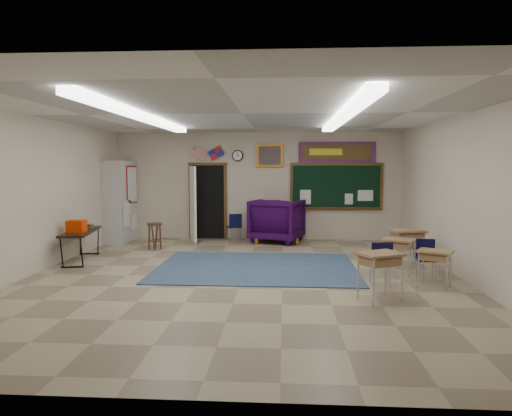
# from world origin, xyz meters

# --- Properties ---
(floor) EXTENTS (9.00, 9.00, 0.00)m
(floor) POSITION_xyz_m (0.00, 0.00, 0.00)
(floor) COLOR tan
(floor) RESTS_ON ground
(back_wall) EXTENTS (8.00, 0.04, 3.00)m
(back_wall) POSITION_xyz_m (0.00, 4.50, 1.50)
(back_wall) COLOR beige
(back_wall) RESTS_ON floor
(front_wall) EXTENTS (8.00, 0.04, 3.00)m
(front_wall) POSITION_xyz_m (0.00, -4.50, 1.50)
(front_wall) COLOR beige
(front_wall) RESTS_ON floor
(left_wall) EXTENTS (0.04, 9.00, 3.00)m
(left_wall) POSITION_xyz_m (-4.00, 0.00, 1.50)
(left_wall) COLOR beige
(left_wall) RESTS_ON floor
(right_wall) EXTENTS (0.04, 9.00, 3.00)m
(right_wall) POSITION_xyz_m (4.00, 0.00, 1.50)
(right_wall) COLOR beige
(right_wall) RESTS_ON floor
(ceiling) EXTENTS (8.00, 9.00, 0.04)m
(ceiling) POSITION_xyz_m (0.00, 0.00, 3.00)
(ceiling) COLOR silver
(ceiling) RESTS_ON back_wall
(area_rug) EXTENTS (4.00, 3.00, 0.02)m
(area_rug) POSITION_xyz_m (0.20, 0.80, 0.01)
(area_rug) COLOR #364F68
(area_rug) RESTS_ON floor
(fluorescent_strips) EXTENTS (3.86, 6.00, 0.10)m
(fluorescent_strips) POSITION_xyz_m (0.00, 0.00, 2.94)
(fluorescent_strips) COLOR white
(fluorescent_strips) RESTS_ON ceiling
(doorway) EXTENTS (1.10, 0.89, 2.16)m
(doorway) POSITION_xyz_m (-1.50, 4.35, 1.06)
(doorway) COLOR black
(doorway) RESTS_ON back_wall
(chalkboard) EXTENTS (2.55, 0.14, 1.30)m
(chalkboard) POSITION_xyz_m (2.20, 4.46, 1.46)
(chalkboard) COLOR #543618
(chalkboard) RESTS_ON back_wall
(bulletin_board) EXTENTS (2.10, 0.05, 0.55)m
(bulletin_board) POSITION_xyz_m (2.20, 4.47, 2.45)
(bulletin_board) COLOR red
(bulletin_board) RESTS_ON back_wall
(framed_art_print) EXTENTS (0.75, 0.05, 0.65)m
(framed_art_print) POSITION_xyz_m (0.35, 4.47, 2.35)
(framed_art_print) COLOR #A66D20
(framed_art_print) RESTS_ON back_wall
(wall_clock) EXTENTS (0.32, 0.05, 0.32)m
(wall_clock) POSITION_xyz_m (-0.55, 4.47, 2.35)
(wall_clock) COLOR black
(wall_clock) RESTS_ON back_wall
(wall_flags) EXTENTS (1.16, 0.06, 0.70)m
(wall_flags) POSITION_xyz_m (-1.40, 4.44, 2.48)
(wall_flags) COLOR red
(wall_flags) RESTS_ON back_wall
(storage_cabinet) EXTENTS (0.59, 1.25, 2.20)m
(storage_cabinet) POSITION_xyz_m (-3.71, 3.85, 1.10)
(storage_cabinet) COLOR #B0B1AC
(storage_cabinet) RESTS_ON floor
(wingback_armchair) EXTENTS (1.60, 1.63, 1.18)m
(wingback_armchair) POSITION_xyz_m (0.57, 4.02, 0.59)
(wingback_armchair) COLOR #220431
(wingback_armchair) RESTS_ON floor
(student_chair_reading) EXTENTS (0.48, 0.48, 0.77)m
(student_chair_reading) POSITION_xyz_m (-0.60, 4.05, 0.39)
(student_chair_reading) COLOR black
(student_chair_reading) RESTS_ON floor
(student_chair_desk_a) EXTENTS (0.41, 0.41, 0.77)m
(student_chair_desk_a) POSITION_xyz_m (2.42, -0.45, 0.39)
(student_chair_desk_a) COLOR black
(student_chair_desk_a) RESTS_ON floor
(student_chair_desk_b) EXTENTS (0.39, 0.39, 0.73)m
(student_chair_desk_b) POSITION_xyz_m (3.33, -0.03, 0.37)
(student_chair_desk_b) COLOR black
(student_chair_desk_b) RESTS_ON floor
(student_desk_front_left) EXTENTS (0.71, 0.65, 0.69)m
(student_desk_front_left) POSITION_xyz_m (2.92, 0.36, 0.38)
(student_desk_front_left) COLOR #A1744B
(student_desk_front_left) RESTS_ON floor
(student_desk_front_right) EXTENTS (0.71, 0.58, 0.77)m
(student_desk_front_right) POSITION_xyz_m (3.27, 1.05, 0.43)
(student_desk_front_right) COLOR #A1744B
(student_desk_front_right) RESTS_ON floor
(student_desk_back_left) EXTENTS (0.77, 0.70, 0.75)m
(student_desk_back_left) POSITION_xyz_m (2.22, -1.39, 0.42)
(student_desk_back_left) COLOR #A1744B
(student_desk_back_left) RESTS_ON floor
(student_desk_back_right) EXTENTS (0.67, 0.62, 0.65)m
(student_desk_back_right) POSITION_xyz_m (3.29, -0.58, 0.36)
(student_desk_back_right) COLOR #A1744B
(student_desk_back_right) RESTS_ON floor
(folding_table) EXTENTS (0.80, 1.67, 0.91)m
(folding_table) POSITION_xyz_m (-3.65, 1.24, 0.36)
(folding_table) COLOR black
(folding_table) RESTS_ON floor
(wooden_stool) EXTENTS (0.37, 0.37, 0.65)m
(wooden_stool) POSITION_xyz_m (-2.43, 2.69, 0.34)
(wooden_stool) COLOR #4F3217
(wooden_stool) RESTS_ON floor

